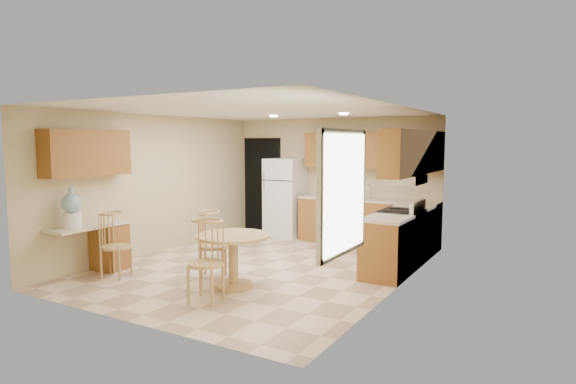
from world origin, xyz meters
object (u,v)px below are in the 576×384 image
Objects in this scene: chair_table_b at (200,254)px; chair_desk at (110,239)px; stove at (400,238)px; chair_table_a at (209,239)px; refrigerator at (285,198)px; water_crock at (72,210)px; dining_table at (233,253)px.

chair_table_b reaches higher than chair_desk.
chair_table_a is (-2.20, -2.14, 0.13)m from stove.
refrigerator reaches higher than stove.
stove is 3.07m from chair_table_a.
stove is at bearing 38.66° from water_crock.
stove is 5.06m from water_crock.
stove is 1.08× the size of dining_table.
chair_desk is 1.65× the size of water_crock.
chair_table_a is 2.04m from water_crock.
dining_table is (-1.65, -2.30, 0.02)m from stove.
refrigerator reaches higher than chair_desk.
dining_table is (1.22, -3.52, -0.34)m from refrigerator.
stove is at bearing -130.40° from chair_table_b.
chair_table_a is 0.96× the size of chair_table_b.
stove is at bearing 114.23° from chair_desk.
dining_table is at bearing 91.70° from chair_desk.
chair_table_a is 1.02× the size of chair_desk.
water_crock is (-3.92, -3.14, 0.56)m from stove.
chair_table_b is (1.27, -4.27, -0.20)m from refrigerator.
water_crock reaches higher than dining_table.
refrigerator is at bearing 76.46° from water_crock.
chair_table_b is 2.36m from water_crock.
chair_table_b reaches higher than dining_table.
refrigerator is 1.61× the size of chair_table_b.
dining_table is 0.76m from chair_table_b.
refrigerator reaches higher than chair_table_b.
chair_table_b is 1.89m from chair_desk.
chair_table_a is at bearing -78.65° from refrigerator.
chair_table_b is at bearing -117.72° from stove.
stove is at bearing 104.81° from chair_table_a.
chair_table_b is at bearing 68.89° from chair_desk.
refrigerator is 4.12m from chair_desk.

